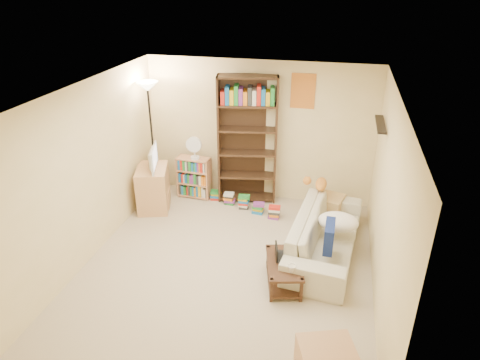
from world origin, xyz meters
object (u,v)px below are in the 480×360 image
object	(u,v)px
laptop	(285,257)
tall_bookshelf	(247,138)
tabby_cat	(319,183)
short_bookshelf	(194,178)
tv_stand	(153,188)
floor_lamp	(149,107)
mug	(292,269)
coffee_table	(284,270)
sofa	(325,235)
desk_fan	(194,147)
side_table	(329,209)
television	(150,158)

from	to	relation	value
laptop	tall_bookshelf	bearing A→B (deg)	15.49
tabby_cat	short_bookshelf	size ratio (longest dim) A/B	0.65
tv_stand	floor_lamp	size ratio (longest dim) A/B	0.35
mug	floor_lamp	bearing A→B (deg)	142.79
coffee_table	tabby_cat	bearing A→B (deg)	66.45
sofa	coffee_table	bearing A→B (deg)	155.88
sofa	tabby_cat	distance (m)	0.97
coffee_table	mug	size ratio (longest dim) A/B	7.28
tv_stand	desk_fan	size ratio (longest dim) A/B	1.82
laptop	side_table	bearing A→B (deg)	-26.34
laptop	sofa	bearing A→B (deg)	-42.88
sofa	tabby_cat	bearing A→B (deg)	18.61
television	desk_fan	bearing A→B (deg)	-66.97
television	floor_lamp	xyz separation A→B (m)	(-0.10, 0.36, 0.77)
floor_lamp	side_table	distance (m)	3.47
desk_fan	side_table	size ratio (longest dim) A/B	0.87
laptop	television	world-z (taller)	television
tall_bookshelf	short_bookshelf	distance (m)	1.27
laptop	mug	world-z (taller)	mug
mug	side_table	distance (m)	1.98
tv_stand	floor_lamp	bearing A→B (deg)	88.38
side_table	tabby_cat	bearing A→B (deg)	-166.06
short_bookshelf	desk_fan	xyz separation A→B (m)	(0.04, -0.04, 0.62)
tall_bookshelf	mug	bearing A→B (deg)	-75.57
side_table	short_bookshelf	bearing A→B (deg)	171.86
side_table	floor_lamp	bearing A→B (deg)	177.20
coffee_table	laptop	world-z (taller)	laptop
tall_bookshelf	side_table	world-z (taller)	tall_bookshelf
coffee_table	desk_fan	world-z (taller)	desk_fan
laptop	desk_fan	distance (m)	2.82
sofa	short_bookshelf	xyz separation A→B (m)	(-2.45, 1.26, 0.07)
sofa	mug	world-z (taller)	sofa
desk_fan	tv_stand	bearing A→B (deg)	-139.72
coffee_table	short_bookshelf	xyz separation A→B (m)	(-1.96, 2.10, 0.17)
sofa	tv_stand	xyz separation A→B (m)	(-3.02, 0.71, 0.06)
desk_fan	floor_lamp	size ratio (longest dim) A/B	0.19
television	tabby_cat	bearing A→B (deg)	-104.13
short_bookshelf	floor_lamp	size ratio (longest dim) A/B	0.36
laptop	short_bookshelf	size ratio (longest dim) A/B	0.43
television	tall_bookshelf	size ratio (longest dim) A/B	0.29
mug	tall_bookshelf	xyz separation A→B (m)	(-1.12, 2.43, 0.80)
side_table	sofa	bearing A→B (deg)	-90.76
floor_lamp	desk_fan	bearing A→B (deg)	12.57
mug	tall_bookshelf	distance (m)	2.79
coffee_table	tv_stand	bearing A→B (deg)	135.15
tall_bookshelf	coffee_table	bearing A→B (deg)	-76.27
sofa	laptop	xyz separation A→B (m)	(-0.49, -0.75, 0.05)
tv_stand	desk_fan	world-z (taller)	desk_fan
tabby_cat	floor_lamp	world-z (taller)	floor_lamp
sofa	coffee_table	world-z (taller)	sofa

